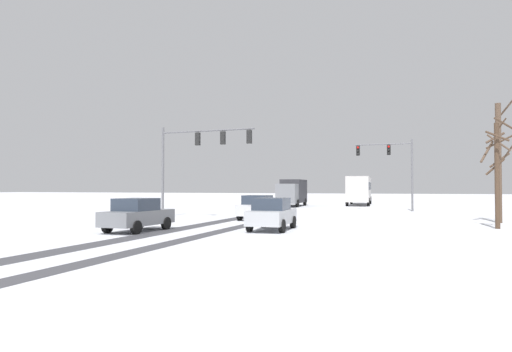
{
  "coord_description": "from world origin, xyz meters",
  "views": [
    {
      "loc": [
        8.23,
        -4.93,
        2.17
      ],
      "look_at": [
        0.0,
        19.91,
        2.8
      ],
      "focal_mm": 32.16,
      "sensor_mm": 36.0,
      "label": 1
    }
  ],
  "objects": [
    {
      "name": "box_truck_delivery",
      "position": [
        -4.12,
        45.37,
        1.63
      ],
      "size": [
        2.53,
        7.48,
        3.02
      ],
      "color": "slate",
      "rests_on": "ground"
    },
    {
      "name": "bus_oncoming",
      "position": [
        2.64,
        51.99,
        1.99
      ],
      "size": [
        3.07,
        11.11,
        3.38
      ],
      "color": "silver",
      "rests_on": "ground"
    },
    {
      "name": "bare_tree_sidewalk_mid",
      "position": [
        12.69,
        21.65,
        3.05
      ],
      "size": [
        1.56,
        1.82,
        5.79
      ],
      "color": "#4C3828",
      "rests_on": "ground"
    },
    {
      "name": "bare_tree_sidewalk_far",
      "position": [
        13.47,
        26.04,
        3.81
      ],
      "size": [
        1.98,
        1.82,
        7.5
      ],
      "color": "brown",
      "rests_on": "ground"
    },
    {
      "name": "car_grey_third",
      "position": [
        -4.35,
        14.57,
        0.82
      ],
      "size": [
        1.97,
        4.17,
        1.62
      ],
      "color": "slate",
      "rests_on": "ground"
    },
    {
      "name": "wheel_track_left_lane",
      "position": [
        -0.48,
        14.22,
        0.0
      ],
      "size": [
        0.89,
        31.29,
        0.01
      ],
      "primitive_type": "cube",
      "color": "#424247",
      "rests_on": "ground"
    },
    {
      "name": "car_silver_second",
      "position": [
        1.73,
        17.27,
        0.82
      ],
      "size": [
        1.95,
        4.16,
        1.62
      ],
      "color": "#B7BABF",
      "rests_on": "ground"
    },
    {
      "name": "traffic_signal_far_right",
      "position": [
        6.9,
        38.46,
        4.6
      ],
      "size": [
        5.1,
        0.42,
        6.5
      ],
      "color": "slate",
      "rests_on": "ground"
    },
    {
      "name": "wheel_track_right_lane",
      "position": [
        -2.97,
        14.22,
        0.0
      ],
      "size": [
        1.16,
        31.29,
        0.01
      ],
      "primitive_type": "cube",
      "color": "#424247",
      "rests_on": "ground"
    },
    {
      "name": "traffic_signal_near_left",
      "position": [
        -5.75,
        24.32,
        4.83
      ],
      "size": [
        7.21,
        0.59,
        6.5
      ],
      "color": "slate",
      "rests_on": "ground"
    },
    {
      "name": "car_white_lead",
      "position": [
        -1.27,
        24.16,
        0.82
      ],
      "size": [
        1.95,
        4.16,
        1.62
      ],
      "color": "silver",
      "rests_on": "ground"
    },
    {
      "name": "sidewalk_kerb_right",
      "position": [
        10.03,
        12.8,
        0.06
      ],
      "size": [
        4.0,
        31.29,
        0.12
      ],
      "primitive_type": "cube",
      "color": "white",
      "rests_on": "ground"
    }
  ]
}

